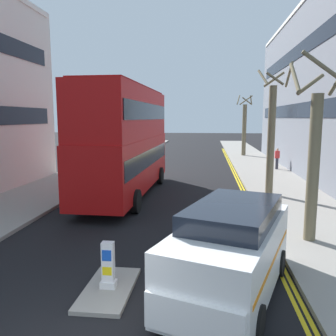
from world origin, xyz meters
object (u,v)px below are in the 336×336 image
(pedestrian_far, at_px, (277,158))
(double_decker_bus_away, at_px, (126,138))
(keep_left_bollard, at_px, (108,267))
(taxi_minivan, at_px, (230,251))

(pedestrian_far, bearing_deg, double_decker_bus_away, -134.73)
(keep_left_bollard, bearing_deg, taxi_minivan, 2.53)
(double_decker_bus_away, distance_m, taxi_minivan, 11.23)
(taxi_minivan, bearing_deg, double_decker_bus_away, 115.38)
(keep_left_bollard, xyz_separation_m, double_decker_bus_away, (-1.92, 10.12, 2.42))
(keep_left_bollard, xyz_separation_m, pedestrian_far, (7.66, 19.78, 0.38))
(double_decker_bus_away, xyz_separation_m, pedestrian_far, (9.58, 9.67, -2.04))
(double_decker_bus_away, height_order, pedestrian_far, double_decker_bus_away)
(keep_left_bollard, relative_size, double_decker_bus_away, 0.10)
(double_decker_bus_away, height_order, taxi_minivan, double_decker_bus_away)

